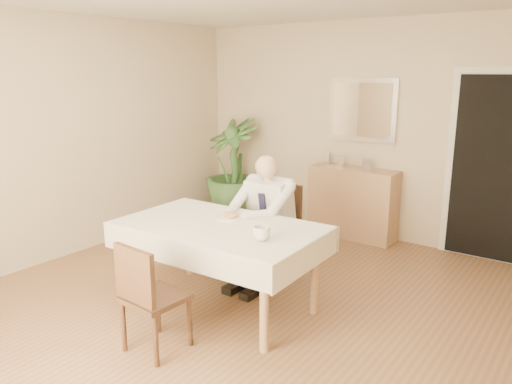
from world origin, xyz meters
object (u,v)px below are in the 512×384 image
Objects in this scene: chair_near at (147,293)px; sideboard at (353,203)px; chair_far at (277,224)px; seated_man at (260,215)px; dining_table at (220,234)px; coffee_mug at (262,233)px; potted_palm at (233,169)px.

sideboard reaches higher than chair_near.
chair_far is 0.33m from seated_man.
chair_near is at bearing -80.56° from chair_far.
seated_man reaches higher than chair_far.
dining_table is at bearing -82.24° from chair_far.
dining_table is 12.87× the size of coffee_mug.
potted_palm reaches higher than chair_near.
chair_near is 0.61× the size of potted_palm.
potted_palm is (-1.59, 1.58, 0.00)m from seated_man.
sideboard is at bearing 87.07° from seated_man.
potted_palm is (-1.59, 1.29, 0.17)m from chair_far.
seated_man is 2.25m from potted_palm.
potted_palm is (-1.69, -0.24, 0.26)m from sideboard.
sideboard reaches higher than dining_table.
chair_far is at bearing 88.17° from dining_table.
sideboard is (0.09, 2.42, -0.24)m from dining_table.
dining_table is 2.08× the size of chair_near.
chair_near is 3.47m from potted_palm.
chair_near is 0.67× the size of seated_man.
chair_far is 2.06m from potted_palm.
dining_table is 2.44m from sideboard.
dining_table is 1.87× the size of chair_far.
seated_man is at bearing 126.04° from coffee_mug.
potted_palm reaches higher than seated_man.
dining_table is at bearing -91.46° from sideboard.
sideboard is at bearing 85.96° from dining_table.
dining_table is at bearing 166.93° from coffee_mug.
chair_near is 3.30m from sideboard.
coffee_mug is (0.47, 0.75, 0.34)m from chair_near.
chair_far is at bearing 95.19° from chair_near.
seated_man is (0.00, -0.29, 0.16)m from chair_far.
chair_far reaches higher than coffee_mug.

